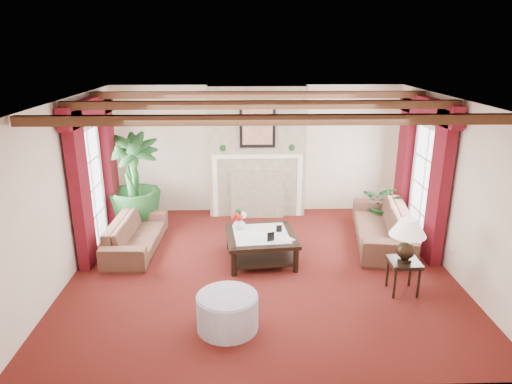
{
  "coord_description": "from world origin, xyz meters",
  "views": [
    {
      "loc": [
        -0.28,
        -6.72,
        3.48
      ],
      "look_at": [
        -0.08,
        0.4,
        1.17
      ],
      "focal_mm": 32.0,
      "sensor_mm": 36.0,
      "label": 1
    }
  ],
  "objects_px": {
    "coffee_table": "(261,247)",
    "ottoman": "(227,312)",
    "potted_palm": "(135,202)",
    "sofa_left": "(136,229)",
    "sofa_right": "(382,220)",
    "side_table": "(403,276)"
  },
  "relations": [
    {
      "from": "coffee_table",
      "to": "ottoman",
      "type": "relative_size",
      "value": 1.45
    },
    {
      "from": "potted_palm",
      "to": "coffee_table",
      "type": "bearing_deg",
      "value": -32.62
    },
    {
      "from": "sofa_left",
      "to": "sofa_right",
      "type": "height_order",
      "value": "sofa_right"
    },
    {
      "from": "sofa_left",
      "to": "side_table",
      "type": "bearing_deg",
      "value": -109.09
    },
    {
      "from": "sofa_left",
      "to": "potted_palm",
      "type": "xyz_separation_m",
      "value": [
        -0.24,
        1.04,
        0.14
      ]
    },
    {
      "from": "ottoman",
      "to": "sofa_right",
      "type": "bearing_deg",
      "value": 43.44
    },
    {
      "from": "side_table",
      "to": "ottoman",
      "type": "relative_size",
      "value": 0.64
    },
    {
      "from": "side_table",
      "to": "sofa_left",
      "type": "bearing_deg",
      "value": 159.05
    },
    {
      "from": "coffee_table",
      "to": "ottoman",
      "type": "distance_m",
      "value": 2.0
    },
    {
      "from": "sofa_left",
      "to": "ottoman",
      "type": "distance_m",
      "value": 2.99
    },
    {
      "from": "sofa_right",
      "to": "ottoman",
      "type": "relative_size",
      "value": 3.0
    },
    {
      "from": "sofa_right",
      "to": "coffee_table",
      "type": "relative_size",
      "value": 2.07
    },
    {
      "from": "potted_palm",
      "to": "side_table",
      "type": "height_order",
      "value": "potted_palm"
    },
    {
      "from": "potted_palm",
      "to": "side_table",
      "type": "distance_m",
      "value": 5.21
    },
    {
      "from": "coffee_table",
      "to": "ottoman",
      "type": "height_order",
      "value": "coffee_table"
    },
    {
      "from": "sofa_left",
      "to": "sofa_right",
      "type": "bearing_deg",
      "value": -86.29
    },
    {
      "from": "sofa_right",
      "to": "potted_palm",
      "type": "relative_size",
      "value": 1.2
    },
    {
      "from": "ottoman",
      "to": "sofa_left",
      "type": "bearing_deg",
      "value": 124.68
    },
    {
      "from": "sofa_right",
      "to": "potted_palm",
      "type": "height_order",
      "value": "potted_palm"
    },
    {
      "from": "sofa_right",
      "to": "potted_palm",
      "type": "bearing_deg",
      "value": -91.41
    },
    {
      "from": "sofa_left",
      "to": "ottoman",
      "type": "relative_size",
      "value": 2.48
    },
    {
      "from": "sofa_left",
      "to": "sofa_right",
      "type": "xyz_separation_m",
      "value": [
        4.44,
        0.14,
        0.07
      ]
    }
  ]
}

